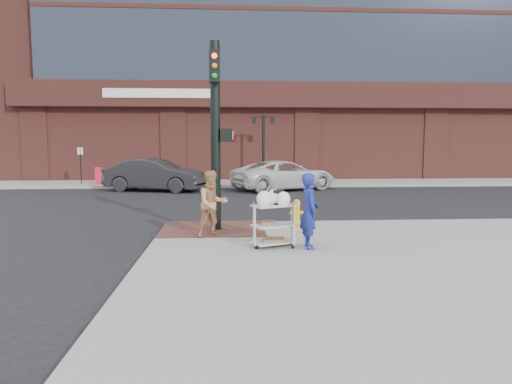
{
  "coord_description": "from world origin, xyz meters",
  "views": [
    {
      "loc": [
        -0.2,
        -11.49,
        2.49
      ],
      "look_at": [
        0.54,
        0.04,
        1.25
      ],
      "focal_mm": 32.0,
      "sensor_mm": 36.0,
      "label": 1
    }
  ],
  "objects": [
    {
      "name": "minivan_white",
      "position": [
        2.84,
        12.66,
        0.79
      ],
      "size": [
        6.23,
        4.74,
        1.57
      ],
      "primitive_type": "imported",
      "rotation": [
        0.0,
        0.0,
        2.0
      ],
      "color": "silver",
      "rests_on": "ground"
    },
    {
      "name": "fire_hydrant",
      "position": [
        1.72,
        0.9,
        0.56
      ],
      "size": [
        0.38,
        0.26,
        0.8
      ],
      "color": "gold",
      "rests_on": "sidewalk_near"
    },
    {
      "name": "lamp_post",
      "position": [
        2.0,
        16.0,
        2.62
      ],
      "size": [
        1.32,
        0.22,
        4.0
      ],
      "color": "black",
      "rests_on": "sidewalk_far"
    },
    {
      "name": "ground",
      "position": [
        0.0,
        0.0,
        0.0
      ],
      "size": [
        220.0,
        220.0,
        0.0
      ],
      "primitive_type": "plane",
      "color": "black",
      "rests_on": "ground"
    },
    {
      "name": "sidewalk_far",
      "position": [
        12.5,
        32.0,
        0.07
      ],
      "size": [
        65.0,
        36.0,
        0.15
      ],
      "primitive_type": "cube",
      "color": "gray",
      "rests_on": "ground"
    },
    {
      "name": "newsbox_blue",
      "position": [
        -4.63,
        14.71,
        0.71
      ],
      "size": [
        0.54,
        0.5,
        1.12
      ],
      "primitive_type": "cube",
      "rotation": [
        0.0,
        0.0,
        0.17
      ],
      "color": "#17269A",
      "rests_on": "sidewalk_far"
    },
    {
      "name": "parking_sign",
      "position": [
        -8.5,
        15.0,
        1.25
      ],
      "size": [
        0.05,
        0.05,
        2.2
      ],
      "primitive_type": "cylinder",
      "color": "black",
      "rests_on": "sidewalk_far"
    },
    {
      "name": "newsbox_red",
      "position": [
        -7.57,
        15.3,
        0.63
      ],
      "size": [
        0.42,
        0.38,
        0.96
      ],
      "primitive_type": "cube",
      "rotation": [
        0.0,
        0.0,
        0.04
      ],
      "color": "red",
      "rests_on": "sidewalk_far"
    },
    {
      "name": "bank_building",
      "position": [
        5.0,
        31.0,
        14.15
      ],
      "size": [
        42.0,
        26.0,
        28.0
      ],
      "primitive_type": "cube",
      "color": "brown",
      "rests_on": "sidewalk_far"
    },
    {
      "name": "brick_curb_ramp",
      "position": [
        -0.6,
        0.9,
        0.16
      ],
      "size": [
        2.8,
        2.4,
        0.01
      ],
      "primitive_type": "cube",
      "color": "#4E2A24",
      "rests_on": "sidewalk_near"
    },
    {
      "name": "woman_blue",
      "position": [
        1.63,
        -1.56,
        0.99
      ],
      "size": [
        0.43,
        0.63,
        1.68
      ],
      "primitive_type": "imported",
      "rotation": [
        0.0,
        0.0,
        1.61
      ],
      "color": "navy",
      "rests_on": "sidewalk_near"
    },
    {
      "name": "utility_cart",
      "position": [
        0.84,
        -1.41,
        0.74
      ],
      "size": [
        1.07,
        0.85,
        1.3
      ],
      "color": "#B4B4B9",
      "rests_on": "sidewalk_near"
    },
    {
      "name": "pedestrian_tan",
      "position": [
        -0.57,
        -0.16,
        0.98
      ],
      "size": [
        1.0,
        0.91,
        1.67
      ],
      "primitive_type": "imported",
      "rotation": [
        0.0,
        0.0,
        0.43
      ],
      "color": "#B57A55",
      "rests_on": "sidewalk_near"
    },
    {
      "name": "sedan_dark",
      "position": [
        -3.94,
        12.46,
        0.85
      ],
      "size": [
        5.46,
        3.1,
        1.7
      ],
      "primitive_type": "imported",
      "rotation": [
        0.0,
        0.0,
        1.3
      ],
      "color": "black",
      "rests_on": "ground"
    },
    {
      "name": "traffic_signal_pole",
      "position": [
        -0.48,
        0.77,
        2.83
      ],
      "size": [
        0.61,
        0.51,
        5.0
      ],
      "color": "black",
      "rests_on": "sidewalk_near"
    }
  ]
}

